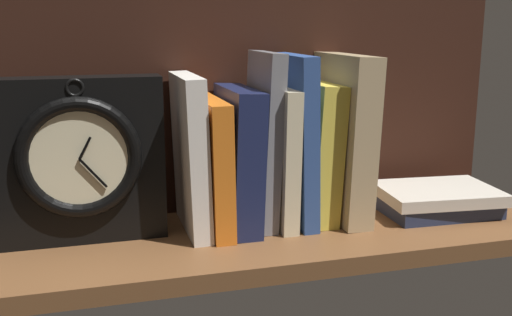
# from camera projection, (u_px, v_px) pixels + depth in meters

# --- Properties ---
(ground_plane) EXTENTS (0.84, 0.26, 0.03)m
(ground_plane) POSITION_uv_depth(u_px,v_px,m) (270.00, 238.00, 0.88)
(ground_plane) COLOR brown
(back_panel) EXTENTS (0.84, 0.01, 0.39)m
(back_panel) POSITION_uv_depth(u_px,v_px,m) (247.00, 87.00, 0.95)
(back_panel) COLOR black
(back_panel) RESTS_ON ground_plane
(book_white_catcher) EXTENTS (0.03, 0.16, 0.23)m
(book_white_catcher) POSITION_uv_depth(u_px,v_px,m) (190.00, 154.00, 0.86)
(book_white_catcher) COLOR silver
(book_white_catcher) RESTS_ON ground_plane
(book_orange_pandolfini) EXTENTS (0.03, 0.17, 0.19)m
(book_orange_pandolfini) POSITION_uv_depth(u_px,v_px,m) (212.00, 164.00, 0.87)
(book_orange_pandolfini) COLOR orange
(book_orange_pandolfini) RESTS_ON ground_plane
(book_navy_bierce) EXTENTS (0.05, 0.16, 0.21)m
(book_navy_bierce) POSITION_uv_depth(u_px,v_px,m) (238.00, 158.00, 0.88)
(book_navy_bierce) COLOR #192147
(book_navy_bierce) RESTS_ON ground_plane
(book_gray_chess) EXTENTS (0.03, 0.12, 0.26)m
(book_gray_chess) POSITION_uv_depth(u_px,v_px,m) (261.00, 140.00, 0.88)
(book_gray_chess) COLOR gray
(book_gray_chess) RESTS_ON ground_plane
(book_cream_twain) EXTENTS (0.03, 0.15, 0.20)m
(book_cream_twain) POSITION_uv_depth(u_px,v_px,m) (277.00, 156.00, 0.90)
(book_cream_twain) COLOR beige
(book_cream_twain) RESTS_ON ground_plane
(book_blue_modern) EXTENTS (0.03, 0.15, 0.25)m
(book_blue_modern) POSITION_uv_depth(u_px,v_px,m) (295.00, 139.00, 0.90)
(book_blue_modern) COLOR #2D4C8E
(book_blue_modern) RESTS_ON ground_plane
(book_yellow_seinlanguage) EXTENTS (0.05, 0.13, 0.21)m
(book_yellow_seinlanguage) POSITION_uv_depth(u_px,v_px,m) (316.00, 152.00, 0.91)
(book_yellow_seinlanguage) COLOR gold
(book_yellow_seinlanguage) RESTS_ON ground_plane
(book_tan_shortstories) EXTENTS (0.05, 0.17, 0.25)m
(book_tan_shortstories) POSITION_uv_depth(u_px,v_px,m) (343.00, 137.00, 0.92)
(book_tan_shortstories) COLOR tan
(book_tan_shortstories) RESTS_ON ground_plane
(framed_clock) EXTENTS (0.23, 0.07, 0.23)m
(framed_clock) POSITION_uv_depth(u_px,v_px,m) (80.00, 160.00, 0.81)
(framed_clock) COLOR black
(framed_clock) RESTS_ON ground_plane
(book_stack_side) EXTENTS (0.19, 0.15, 0.04)m
(book_stack_side) POSITION_uv_depth(u_px,v_px,m) (438.00, 200.00, 0.95)
(book_stack_side) COLOR #232D4C
(book_stack_side) RESTS_ON ground_plane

